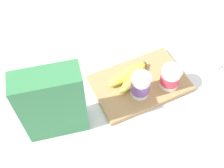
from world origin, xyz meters
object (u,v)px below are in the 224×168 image
Objects in this scene: cutting_board at (140,83)px; cereal_box at (53,104)px; banana_bunch at (130,76)px; spoon at (211,67)px; yogurt_cup_back at (141,86)px; yogurt_cup_front at (170,78)px.

cereal_box is (0.31, 0.03, 0.12)m from cutting_board.
spoon is at bearing 166.97° from banana_bunch.
yogurt_cup_back is 0.69× the size of spoon.
yogurt_cup_back is at bearing -5.44° from yogurt_cup_front.
spoon is at bearing -169.59° from cereal_box.
banana_bunch is (0.03, -0.03, 0.03)m from cutting_board.
cereal_box is 1.94× the size of spoon.
yogurt_cup_front is 0.61× the size of spoon.
yogurt_cup_back reaches higher than spoon.
yogurt_cup_back is at bearing -170.68° from cereal_box.
spoon is (-0.30, 0.00, -0.06)m from yogurt_cup_back.
banana_bunch is at bearing -89.41° from yogurt_cup_back.
yogurt_cup_back reaches higher than banana_bunch.
yogurt_cup_front reaches higher than banana_bunch.
cereal_box is 0.30m from banana_bunch.
cutting_board is 0.07m from yogurt_cup_back.
yogurt_cup_front is (-0.08, 0.05, 0.05)m from cutting_board.
cereal_box reaches higher than spoon.
yogurt_cup_front is at bearing 143.92° from banana_bunch.
cutting_board is 3.95× the size of yogurt_cup_front.
banana_bunch reaches higher than spoon.
cereal_box is at bearing -2.28° from yogurt_cup_back.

